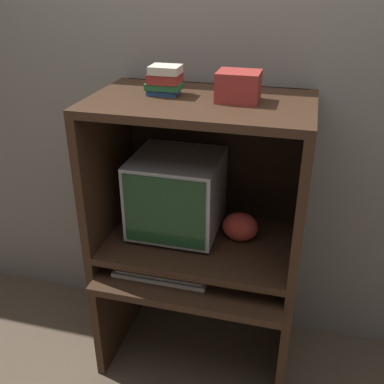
{
  "coord_description": "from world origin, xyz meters",
  "views": [
    {
      "loc": [
        0.44,
        -1.52,
        1.96
      ],
      "look_at": [
        -0.04,
        0.3,
        1.0
      ],
      "focal_mm": 42.0,
      "sensor_mm": 36.0,
      "label": 1
    }
  ],
  "objects_px": {
    "crt_monitor": "(177,193)",
    "book_stack": "(165,80)",
    "mouse": "(224,283)",
    "snack_bag": "(240,227)",
    "keyboard": "(162,272)",
    "storage_box": "(238,86)"
  },
  "relations": [
    {
      "from": "crt_monitor",
      "to": "book_stack",
      "type": "xyz_separation_m",
      "value": [
        -0.04,
        -0.02,
        0.56
      ]
    },
    {
      "from": "snack_bag",
      "to": "storage_box",
      "type": "bearing_deg",
      "value": -139.76
    },
    {
      "from": "keyboard",
      "to": "mouse",
      "type": "relative_size",
      "value": 6.57
    },
    {
      "from": "storage_box",
      "to": "book_stack",
      "type": "bearing_deg",
      "value": 176.54
    },
    {
      "from": "keyboard",
      "to": "book_stack",
      "type": "height_order",
      "value": "book_stack"
    },
    {
      "from": "mouse",
      "to": "storage_box",
      "type": "distance_m",
      "value": 0.88
    },
    {
      "from": "crt_monitor",
      "to": "book_stack",
      "type": "relative_size",
      "value": 2.74
    },
    {
      "from": "storage_box",
      "to": "keyboard",
      "type": "bearing_deg",
      "value": -146.66
    },
    {
      "from": "snack_bag",
      "to": "book_stack",
      "type": "xyz_separation_m",
      "value": [
        -0.36,
        -0.01,
        0.69
      ]
    },
    {
      "from": "keyboard",
      "to": "mouse",
      "type": "xyz_separation_m",
      "value": [
        0.3,
        -0.01,
        0.0
      ]
    },
    {
      "from": "storage_box",
      "to": "mouse",
      "type": "bearing_deg",
      "value": -88.68
    },
    {
      "from": "keyboard",
      "to": "book_stack",
      "type": "distance_m",
      "value": 0.89
    },
    {
      "from": "crt_monitor",
      "to": "keyboard",
      "type": "relative_size",
      "value": 0.93
    },
    {
      "from": "keyboard",
      "to": "storage_box",
      "type": "xyz_separation_m",
      "value": [
        0.29,
        0.19,
        0.86
      ]
    },
    {
      "from": "keyboard",
      "to": "snack_bag",
      "type": "distance_m",
      "value": 0.44
    },
    {
      "from": "keyboard",
      "to": "book_stack",
      "type": "bearing_deg",
      "value": 97.98
    },
    {
      "from": "mouse",
      "to": "snack_bag",
      "type": "distance_m",
      "value": 0.29
    },
    {
      "from": "mouse",
      "to": "snack_bag",
      "type": "bearing_deg",
      "value": 82.18
    },
    {
      "from": "snack_bag",
      "to": "storage_box",
      "type": "distance_m",
      "value": 0.69
    },
    {
      "from": "keyboard",
      "to": "mouse",
      "type": "height_order",
      "value": "mouse"
    },
    {
      "from": "book_stack",
      "to": "keyboard",
      "type": "bearing_deg",
      "value": -82.02
    },
    {
      "from": "crt_monitor",
      "to": "mouse",
      "type": "height_order",
      "value": "crt_monitor"
    }
  ]
}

